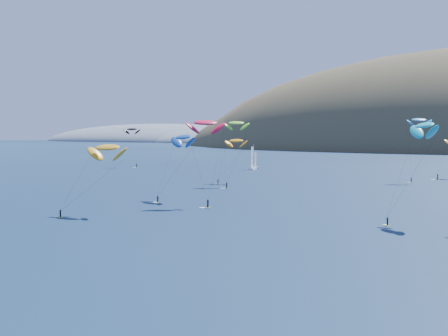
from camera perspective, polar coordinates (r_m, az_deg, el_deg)
name	(u,v)px	position (r m, az deg, el deg)	size (l,w,h in m)	color
headland	(174,143)	(942.97, -4.61, 2.26)	(460.00, 250.00, 60.00)	slate
sailboat	(253,168)	(276.63, 2.69, 0.04)	(9.51, 8.17, 11.59)	white
kitesurfer_1	(236,141)	(208.46, 1.11, 2.51)	(7.84, 10.24, 16.22)	#AEE419
kitesurfer_2	(107,147)	(133.83, -10.63, 1.86)	(10.21, 11.57, 16.69)	#AEE419
kitesurfer_3	(236,123)	(197.67, 1.14, 4.13)	(8.41, 14.02, 22.06)	#AEE419
kitesurfer_4	(419,120)	(221.09, 17.41, 4.22)	(8.80, 7.20, 23.36)	#AEE419
kitesurfer_5	(424,125)	(124.41, 17.85, 3.73)	(9.79, 12.11, 21.06)	#AEE419
kitesurfer_9	(205,123)	(146.87, -1.70, 4.15)	(9.36, 9.66, 21.91)	#AEE419
kitesurfer_10	(183,137)	(158.82, -3.74, 2.84)	(9.84, 13.78, 18.44)	#AEE419
kitesurfer_12	(132,129)	(297.54, -8.41, 3.51)	(9.40, 6.34, 20.04)	#AEE419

